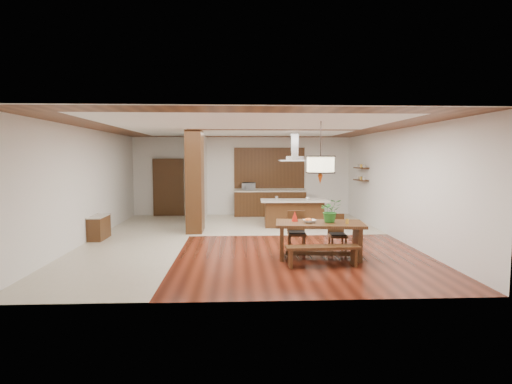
{
  "coord_description": "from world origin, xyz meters",
  "views": [
    {
      "loc": [
        -0.18,
        -10.3,
        2.15
      ],
      "look_at": [
        0.3,
        0.0,
        1.25
      ],
      "focal_mm": 28.0,
      "sensor_mm": 36.0,
      "label": 1
    }
  ],
  "objects_px": {
    "dining_chair_left": "(297,232)",
    "foliage_plant": "(331,211)",
    "pendant_lantern": "(321,153)",
    "hallway_console": "(99,228)",
    "range_hood": "(294,147)",
    "island_cup": "(308,198)",
    "microwave": "(249,186)",
    "dining_chair_right": "(338,233)",
    "dining_table": "(319,232)",
    "kitchen_island": "(294,213)",
    "fruit_bowl": "(309,221)",
    "dining_bench": "(322,256)"
  },
  "relations": [
    {
      "from": "dining_chair_left",
      "to": "foliage_plant",
      "type": "xyz_separation_m",
      "value": [
        0.63,
        -0.59,
        0.56
      ]
    },
    {
      "from": "pendant_lantern",
      "to": "dining_chair_left",
      "type": "bearing_deg",
      "value": 123.01
    },
    {
      "from": "hallway_console",
      "to": "range_hood",
      "type": "relative_size",
      "value": 0.98
    },
    {
      "from": "island_cup",
      "to": "microwave",
      "type": "distance_m",
      "value": 3.04
    },
    {
      "from": "dining_chair_right",
      "to": "range_hood",
      "type": "bearing_deg",
      "value": 99.4
    },
    {
      "from": "dining_table",
      "to": "dining_chair_right",
      "type": "relative_size",
      "value": 2.26
    },
    {
      "from": "kitchen_island",
      "to": "microwave",
      "type": "height_order",
      "value": "microwave"
    },
    {
      "from": "hallway_console",
      "to": "fruit_bowl",
      "type": "relative_size",
      "value": 3.31
    },
    {
      "from": "dining_table",
      "to": "fruit_bowl",
      "type": "height_order",
      "value": "fruit_bowl"
    },
    {
      "from": "dining_chair_left",
      "to": "microwave",
      "type": "bearing_deg",
      "value": 102.35
    },
    {
      "from": "dining_table",
      "to": "range_hood",
      "type": "distance_m",
      "value": 4.29
    },
    {
      "from": "dining_table",
      "to": "pendant_lantern",
      "type": "relative_size",
      "value": 1.48
    },
    {
      "from": "dining_chair_left",
      "to": "fruit_bowl",
      "type": "relative_size",
      "value": 3.47
    },
    {
      "from": "kitchen_island",
      "to": "dining_chair_right",
      "type": "bearing_deg",
      "value": -79.25
    },
    {
      "from": "dining_table",
      "to": "kitchen_island",
      "type": "xyz_separation_m",
      "value": [
        -0.01,
        3.84,
        -0.13
      ]
    },
    {
      "from": "kitchen_island",
      "to": "fruit_bowl",
      "type": "bearing_deg",
      "value": -91.45
    },
    {
      "from": "fruit_bowl",
      "to": "microwave",
      "type": "xyz_separation_m",
      "value": [
        -1.12,
        6.25,
        0.29
      ]
    },
    {
      "from": "dining_chair_left",
      "to": "dining_table",
      "type": "bearing_deg",
      "value": -54.17
    },
    {
      "from": "dining_chair_right",
      "to": "foliage_plant",
      "type": "relative_size",
      "value": 1.72
    },
    {
      "from": "kitchen_island",
      "to": "microwave",
      "type": "relative_size",
      "value": 4.19
    },
    {
      "from": "dining_table",
      "to": "range_hood",
      "type": "height_order",
      "value": "range_hood"
    },
    {
      "from": "dining_chair_left",
      "to": "dining_chair_right",
      "type": "bearing_deg",
      "value": -3.46
    },
    {
      "from": "foliage_plant",
      "to": "range_hood",
      "type": "bearing_deg",
      "value": 93.61
    },
    {
      "from": "fruit_bowl",
      "to": "microwave",
      "type": "bearing_deg",
      "value": 100.13
    },
    {
      "from": "hallway_console",
      "to": "fruit_bowl",
      "type": "xyz_separation_m",
      "value": [
        5.15,
        -2.21,
        0.49
      ]
    },
    {
      "from": "pendant_lantern",
      "to": "fruit_bowl",
      "type": "height_order",
      "value": "pendant_lantern"
    },
    {
      "from": "dining_chair_left",
      "to": "island_cup",
      "type": "relative_size",
      "value": 7.86
    },
    {
      "from": "fruit_bowl",
      "to": "kitchen_island",
      "type": "relative_size",
      "value": 0.13
    },
    {
      "from": "dining_chair_left",
      "to": "range_hood",
      "type": "relative_size",
      "value": 1.02
    },
    {
      "from": "island_cup",
      "to": "dining_chair_left",
      "type": "bearing_deg",
      "value": -104.37
    },
    {
      "from": "dining_bench",
      "to": "dining_chair_right",
      "type": "bearing_deg",
      "value": 63.16
    },
    {
      "from": "island_cup",
      "to": "kitchen_island",
      "type": "bearing_deg",
      "value": 166.31
    },
    {
      "from": "dining_chair_left",
      "to": "kitchen_island",
      "type": "relative_size",
      "value": 0.44
    },
    {
      "from": "kitchen_island",
      "to": "island_cup",
      "type": "xyz_separation_m",
      "value": [
        0.41,
        -0.1,
        0.46
      ]
    },
    {
      "from": "hallway_console",
      "to": "dining_bench",
      "type": "bearing_deg",
      "value": -28.27
    },
    {
      "from": "dining_chair_right",
      "to": "fruit_bowl",
      "type": "bearing_deg",
      "value": -144.01
    },
    {
      "from": "island_cup",
      "to": "foliage_plant",
      "type": "bearing_deg",
      "value": -92.6
    },
    {
      "from": "foliage_plant",
      "to": "microwave",
      "type": "bearing_deg",
      "value": 104.24
    },
    {
      "from": "hallway_console",
      "to": "pendant_lantern",
      "type": "height_order",
      "value": "pendant_lantern"
    },
    {
      "from": "hallway_console",
      "to": "pendant_lantern",
      "type": "xyz_separation_m",
      "value": [
        5.37,
        -2.19,
        1.93
      ]
    },
    {
      "from": "range_hood",
      "to": "island_cup",
      "type": "bearing_deg",
      "value": -14.15
    },
    {
      "from": "dining_chair_right",
      "to": "range_hood",
      "type": "relative_size",
      "value": 0.95
    },
    {
      "from": "dining_table",
      "to": "dining_chair_right",
      "type": "height_order",
      "value": "dining_chair_right"
    },
    {
      "from": "dining_chair_left",
      "to": "pendant_lantern",
      "type": "xyz_separation_m",
      "value": [
        0.4,
        -0.61,
        1.78
      ]
    },
    {
      "from": "dining_bench",
      "to": "dining_chair_left",
      "type": "height_order",
      "value": "dining_chair_left"
    },
    {
      "from": "hallway_console",
      "to": "dining_table",
      "type": "bearing_deg",
      "value": -22.15
    },
    {
      "from": "dining_chair_right",
      "to": "range_hood",
      "type": "distance_m",
      "value": 3.94
    },
    {
      "from": "dining_table",
      "to": "dining_bench",
      "type": "xyz_separation_m",
      "value": [
        -0.07,
        -0.66,
        -0.36
      ]
    },
    {
      "from": "island_cup",
      "to": "microwave",
      "type": "height_order",
      "value": "microwave"
    },
    {
      "from": "dining_bench",
      "to": "pendant_lantern",
      "type": "height_order",
      "value": "pendant_lantern"
    }
  ]
}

